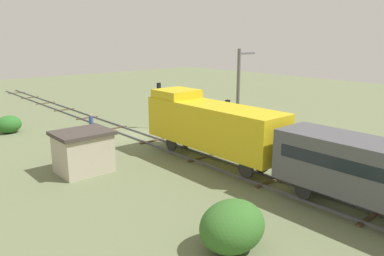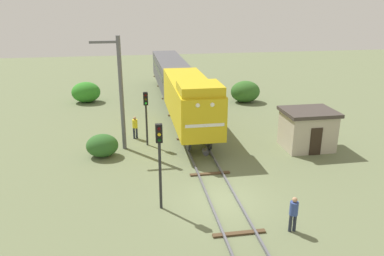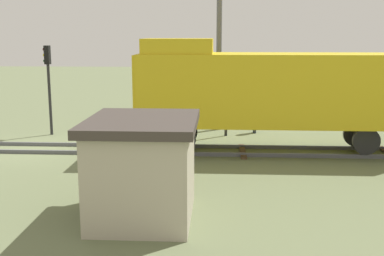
{
  "view_description": "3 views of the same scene",
  "coord_description": "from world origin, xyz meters",
  "px_view_note": "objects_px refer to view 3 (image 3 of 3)",
  "views": [
    {
      "loc": [
        17.38,
        28.12,
        8.63
      ],
      "look_at": [
        1.34,
        9.71,
        2.62
      ],
      "focal_mm": 35.0,
      "sensor_mm": 36.0,
      "label": 1
    },
    {
      "loc": [
        -4.41,
        -16.61,
        9.82
      ],
      "look_at": [
        -0.5,
        6.47,
        1.78
      ],
      "focal_mm": 35.0,
      "sensor_mm": 36.0,
      "label": 2
    },
    {
      "loc": [
        19.92,
        8.09,
        4.91
      ],
      "look_at": [
        0.99,
        7.02,
        1.23
      ],
      "focal_mm": 45.0,
      "sensor_mm": 36.0,
      "label": 3
    }
  ],
  "objects_px": {
    "traffic_signal_near": "(48,73)",
    "locomotive": "(267,87)",
    "relay_hut": "(143,168)",
    "traffic_signal_mid": "(226,81)",
    "worker_by_signal": "(255,114)",
    "catenary_mast": "(219,51)"
  },
  "relations": [
    {
      "from": "traffic_signal_near",
      "to": "locomotive",
      "type": "bearing_deg",
      "value": 72.8
    },
    {
      "from": "traffic_signal_near",
      "to": "relay_hut",
      "type": "bearing_deg",
      "value": 30.56
    },
    {
      "from": "traffic_signal_near",
      "to": "traffic_signal_mid",
      "type": "height_order",
      "value": "traffic_signal_near"
    },
    {
      "from": "traffic_signal_mid",
      "to": "relay_hut",
      "type": "bearing_deg",
      "value": -12.3
    },
    {
      "from": "traffic_signal_mid",
      "to": "relay_hut",
      "type": "relative_size",
      "value": 1.1
    },
    {
      "from": "locomotive",
      "to": "traffic_signal_mid",
      "type": "distance_m",
      "value": 3.78
    },
    {
      "from": "worker_by_signal",
      "to": "catenary_mast",
      "type": "relative_size",
      "value": 0.22
    },
    {
      "from": "traffic_signal_mid",
      "to": "catenary_mast",
      "type": "distance_m",
      "value": 2.2
    },
    {
      "from": "locomotive",
      "to": "relay_hut",
      "type": "bearing_deg",
      "value": -28.2
    },
    {
      "from": "traffic_signal_near",
      "to": "relay_hut",
      "type": "height_order",
      "value": "traffic_signal_near"
    },
    {
      "from": "traffic_signal_near",
      "to": "worker_by_signal",
      "type": "bearing_deg",
      "value": 95.61
    },
    {
      "from": "locomotive",
      "to": "traffic_signal_mid",
      "type": "height_order",
      "value": "locomotive"
    },
    {
      "from": "catenary_mast",
      "to": "traffic_signal_near",
      "type": "bearing_deg",
      "value": -77.38
    },
    {
      "from": "traffic_signal_near",
      "to": "traffic_signal_mid",
      "type": "xyz_separation_m",
      "value": [
        -0.2,
        8.7,
        -0.36
      ]
    },
    {
      "from": "traffic_signal_mid",
      "to": "catenary_mast",
      "type": "xyz_separation_m",
      "value": [
        -1.66,
        -0.37,
        1.4
      ]
    },
    {
      "from": "traffic_signal_mid",
      "to": "catenary_mast",
      "type": "height_order",
      "value": "catenary_mast"
    },
    {
      "from": "locomotive",
      "to": "catenary_mast",
      "type": "xyz_separation_m",
      "value": [
        -5.06,
        -2.01,
        1.32
      ]
    },
    {
      "from": "traffic_signal_mid",
      "to": "worker_by_signal",
      "type": "height_order",
      "value": "traffic_signal_mid"
    },
    {
      "from": "worker_by_signal",
      "to": "catenary_mast",
      "type": "height_order",
      "value": "catenary_mast"
    },
    {
      "from": "worker_by_signal",
      "to": "locomotive",
      "type": "bearing_deg",
      "value": -70.54
    },
    {
      "from": "traffic_signal_near",
      "to": "worker_by_signal",
      "type": "xyz_separation_m",
      "value": [
        -1.0,
        10.17,
        -2.05
      ]
    },
    {
      "from": "traffic_signal_mid",
      "to": "catenary_mast",
      "type": "bearing_deg",
      "value": -167.45
    }
  ]
}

